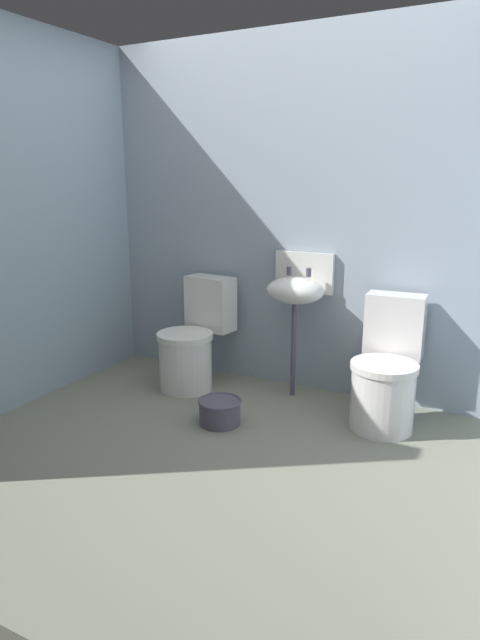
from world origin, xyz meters
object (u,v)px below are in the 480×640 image
(toilet_right, at_px, (386,374))
(sink, at_px, (297,289))
(toilet_left, at_px, (193,343))
(bucket, at_px, (220,411))

(toilet_right, bearing_deg, sink, -18.87)
(toilet_left, xyz_separation_m, sink, (0.72, 0.19, 0.43))
(toilet_left, distance_m, bucket, 0.73)
(sink, bearing_deg, toilet_left, -165.35)
(toilet_right, distance_m, sink, 0.82)
(toilet_left, relative_size, sink, 0.79)
(toilet_left, height_order, bucket, toilet_left)
(toilet_right, bearing_deg, bucket, 24.85)
(toilet_left, relative_size, bucket, 2.85)
(toilet_left, distance_m, sink, 0.86)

